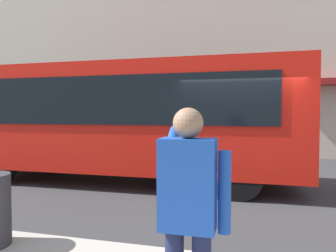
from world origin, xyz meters
TOP-DOWN VIEW (x-y plane):
  - ground_plane at (0.00, 0.00)m, footprint 60.00×60.00m
  - building_facade_far at (-0.02, -6.80)m, footprint 28.00×1.55m
  - red_bus at (3.05, -0.54)m, footprint 9.05×2.54m
  - pedestrian_photographer at (0.23, 4.98)m, footprint 0.53×0.52m

SIDE VIEW (x-z plane):
  - ground_plane at x=0.00m, z-range 0.00..0.00m
  - pedestrian_photographer at x=0.23m, z-range 0.29..1.99m
  - red_bus at x=3.05m, z-range 0.14..3.22m
  - building_facade_far at x=-0.02m, z-range -0.01..11.99m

